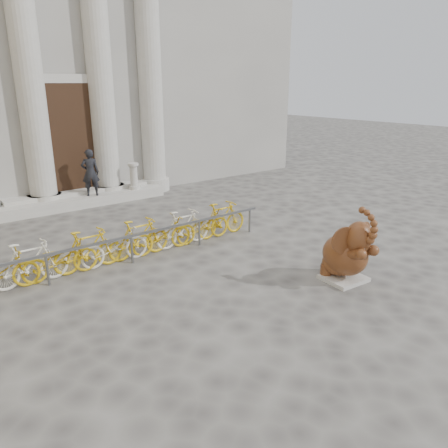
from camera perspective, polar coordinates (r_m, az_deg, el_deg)
ground at (r=8.93m, az=4.40°, el=-10.21°), size 80.00×80.00×0.00m
classical_building at (r=21.46m, az=-25.17°, el=21.14°), size 22.00×10.70×12.00m
entrance_steps at (r=16.59m, az=-17.96°, el=3.02°), size 6.00×1.20×0.36m
elephant_statue at (r=9.95m, az=15.75°, el=-3.75°), size 1.18×1.34×1.77m
bike_rack at (r=11.00m, az=-12.65°, el=-2.19°), size 8.00×0.53×1.00m
pedestrian at (r=16.20m, az=-17.06°, el=6.44°), size 0.70×0.58×1.66m
balustrade_post at (r=16.90m, az=-11.71°, el=6.01°), size 0.40×0.40×0.99m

